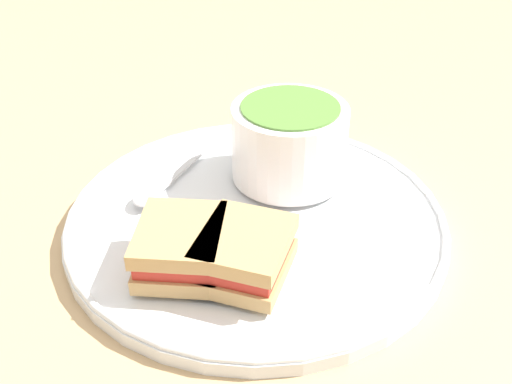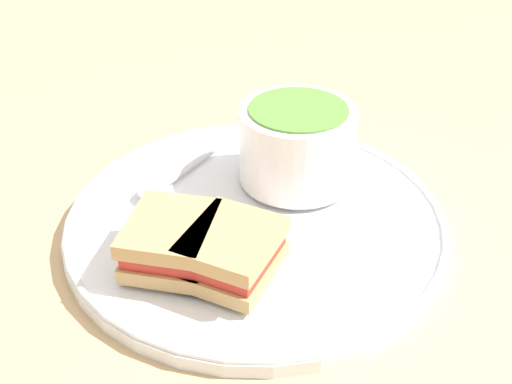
{
  "view_description": "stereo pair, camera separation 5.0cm",
  "coord_description": "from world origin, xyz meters",
  "px_view_note": "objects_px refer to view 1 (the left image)",
  "views": [
    {
      "loc": [
        -0.29,
        -0.29,
        0.32
      ],
      "look_at": [
        0.0,
        0.0,
        0.04
      ],
      "focal_mm": 42.0,
      "sensor_mm": 36.0,
      "label": 1
    },
    {
      "loc": [
        -0.25,
        -0.33,
        0.32
      ],
      "look_at": [
        0.0,
        0.0,
        0.04
      ],
      "focal_mm": 42.0,
      "sensor_mm": 36.0,
      "label": 2
    }
  ],
  "objects_px": {
    "soup_bowl": "(289,141)",
    "sandwich_half_far": "(245,254)",
    "sandwich_half_near": "(181,246)",
    "spoon": "(154,191)"
  },
  "relations": [
    {
      "from": "sandwich_half_near",
      "to": "sandwich_half_far",
      "type": "bearing_deg",
      "value": -54.39
    },
    {
      "from": "soup_bowl",
      "to": "sandwich_half_near",
      "type": "distance_m",
      "value": 0.15
    },
    {
      "from": "spoon",
      "to": "sandwich_half_near",
      "type": "bearing_deg",
      "value": 45.99
    },
    {
      "from": "soup_bowl",
      "to": "sandwich_half_near",
      "type": "bearing_deg",
      "value": -168.85
    },
    {
      "from": "soup_bowl",
      "to": "sandwich_half_near",
      "type": "height_order",
      "value": "soup_bowl"
    },
    {
      "from": "spoon",
      "to": "sandwich_half_near",
      "type": "xyz_separation_m",
      "value": [
        -0.04,
        -0.09,
        0.01
      ]
    },
    {
      "from": "soup_bowl",
      "to": "sandwich_half_far",
      "type": "bearing_deg",
      "value": -150.43
    },
    {
      "from": "sandwich_half_far",
      "to": "sandwich_half_near",
      "type": "bearing_deg",
      "value": 125.61
    },
    {
      "from": "soup_bowl",
      "to": "spoon",
      "type": "relative_size",
      "value": 0.93
    },
    {
      "from": "soup_bowl",
      "to": "spoon",
      "type": "height_order",
      "value": "soup_bowl"
    }
  ]
}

